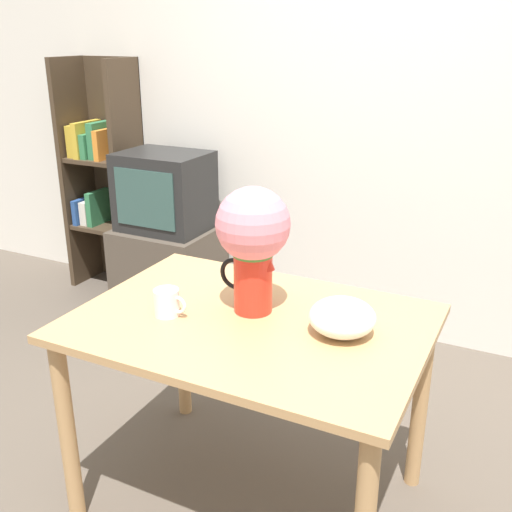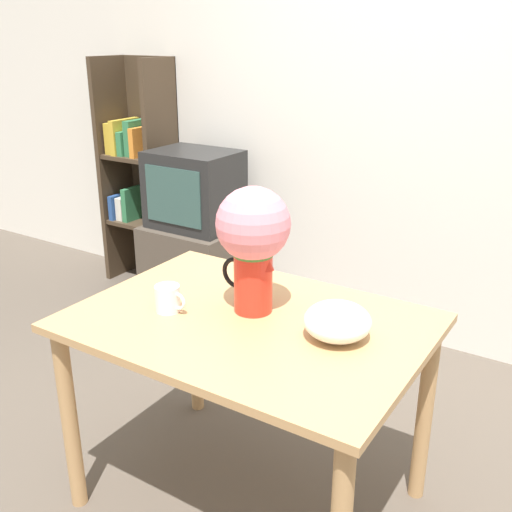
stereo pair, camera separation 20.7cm
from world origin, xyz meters
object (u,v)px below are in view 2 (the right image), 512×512
Objects in this scene: tv_set at (194,189)px; white_bowl at (337,321)px; flower_vase at (253,236)px; coffee_mug at (168,299)px.

white_bowl is at bearing -38.53° from tv_set.
white_bowl is 0.42× the size of tv_set.
flower_vase is 2.05× the size of white_bowl.
coffee_mug is 0.56× the size of white_bowl.
flower_vase reaches higher than white_bowl.
coffee_mug is at bearing -166.83° from white_bowl.
tv_set is at bearing 124.99° from coffee_mug.
tv_set reaches higher than coffee_mug.
flower_vase is 3.64× the size of coffee_mug.
white_bowl is at bearing 13.17° from coffee_mug.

